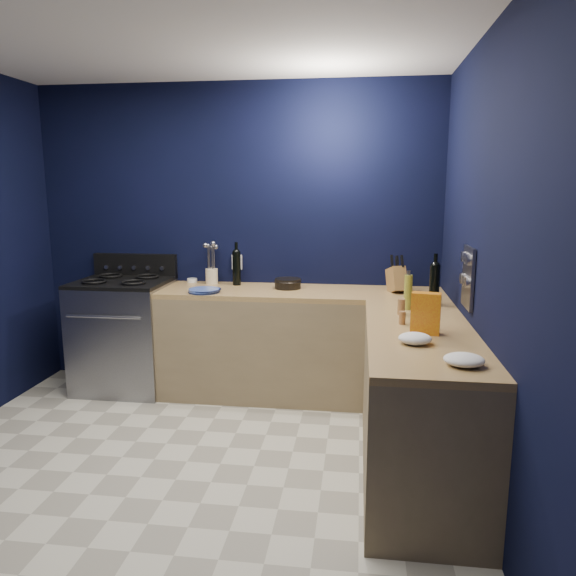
% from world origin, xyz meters
% --- Properties ---
extents(floor, '(3.50, 3.50, 0.02)m').
position_xyz_m(floor, '(0.00, 0.00, -0.01)').
color(floor, beige).
rests_on(floor, ground).
extents(ceiling, '(3.50, 3.50, 0.02)m').
position_xyz_m(ceiling, '(0.00, 0.00, 2.61)').
color(ceiling, silver).
rests_on(ceiling, ground).
extents(wall_back, '(3.50, 0.02, 2.60)m').
position_xyz_m(wall_back, '(0.00, 1.76, 1.30)').
color(wall_back, black).
rests_on(wall_back, ground).
extents(wall_right, '(0.02, 3.50, 2.60)m').
position_xyz_m(wall_right, '(1.76, 0.00, 1.30)').
color(wall_right, black).
rests_on(wall_right, ground).
extents(cab_back, '(2.30, 0.63, 0.86)m').
position_xyz_m(cab_back, '(0.60, 1.44, 0.43)').
color(cab_back, '#877250').
rests_on(cab_back, floor).
extents(top_back, '(2.30, 0.63, 0.04)m').
position_xyz_m(top_back, '(0.60, 1.44, 0.88)').
color(top_back, brown).
rests_on(top_back, cab_back).
extents(cab_right, '(0.63, 1.67, 0.86)m').
position_xyz_m(cab_right, '(1.44, 0.29, 0.43)').
color(cab_right, '#877250').
rests_on(cab_right, floor).
extents(top_right, '(0.63, 1.67, 0.04)m').
position_xyz_m(top_right, '(1.44, 0.29, 0.88)').
color(top_right, brown).
rests_on(top_right, cab_right).
extents(gas_range, '(0.76, 0.66, 0.92)m').
position_xyz_m(gas_range, '(-0.93, 1.42, 0.46)').
color(gas_range, gray).
rests_on(gas_range, floor).
extents(oven_door, '(0.59, 0.02, 0.42)m').
position_xyz_m(oven_door, '(-0.93, 1.10, 0.45)').
color(oven_door, black).
rests_on(oven_door, gas_range).
extents(cooktop, '(0.76, 0.66, 0.03)m').
position_xyz_m(cooktop, '(-0.93, 1.42, 0.94)').
color(cooktop, black).
rests_on(cooktop, gas_range).
extents(backguard, '(0.76, 0.06, 0.20)m').
position_xyz_m(backguard, '(-0.93, 1.72, 1.04)').
color(backguard, black).
rests_on(backguard, gas_range).
extents(spice_panel, '(0.02, 0.28, 0.38)m').
position_xyz_m(spice_panel, '(1.74, 0.55, 1.18)').
color(spice_panel, gray).
rests_on(spice_panel, wall_right).
extents(wall_outlet, '(0.09, 0.02, 0.13)m').
position_xyz_m(wall_outlet, '(0.00, 1.74, 1.08)').
color(wall_outlet, white).
rests_on(wall_outlet, wall_back).
extents(plate_stack, '(0.26, 0.26, 0.03)m').
position_xyz_m(plate_stack, '(-0.16, 1.24, 0.92)').
color(plate_stack, '#2E42A6').
rests_on(plate_stack, top_back).
extents(ramekin, '(0.10, 0.10, 0.03)m').
position_xyz_m(ramekin, '(-0.40, 1.69, 0.92)').
color(ramekin, white).
rests_on(ramekin, top_back).
extents(utensil_crock, '(0.12, 0.12, 0.13)m').
position_xyz_m(utensil_crock, '(-0.20, 1.64, 0.97)').
color(utensil_crock, '#F8E7C1').
rests_on(utensil_crock, top_back).
extents(wine_bottle_back, '(0.07, 0.07, 0.29)m').
position_xyz_m(wine_bottle_back, '(0.03, 1.61, 1.04)').
color(wine_bottle_back, black).
rests_on(wine_bottle_back, top_back).
extents(lemon_basket, '(0.25, 0.25, 0.08)m').
position_xyz_m(lemon_basket, '(0.48, 1.51, 0.94)').
color(lemon_basket, black).
rests_on(lemon_basket, top_back).
extents(knife_block, '(0.17, 0.25, 0.24)m').
position_xyz_m(knife_block, '(1.36, 1.48, 1.00)').
color(knife_block, brown).
rests_on(knife_block, top_back).
extents(wine_bottle_right, '(0.09, 0.09, 0.29)m').
position_xyz_m(wine_bottle_right, '(1.60, 1.01, 1.05)').
color(wine_bottle_right, black).
rests_on(wine_bottle_right, top_right).
extents(oil_bottle, '(0.07, 0.07, 0.24)m').
position_xyz_m(oil_bottle, '(1.40, 0.85, 1.02)').
color(oil_bottle, olive).
rests_on(oil_bottle, top_right).
extents(spice_jar_near, '(0.06, 0.06, 0.11)m').
position_xyz_m(spice_jar_near, '(1.35, 0.68, 0.95)').
color(spice_jar_near, olive).
rests_on(spice_jar_near, top_right).
extents(spice_jar_far, '(0.04, 0.04, 0.08)m').
position_xyz_m(spice_jar_far, '(1.33, 0.43, 0.94)').
color(spice_jar_far, olive).
rests_on(spice_jar_far, top_right).
extents(crouton_bag, '(0.17, 0.11, 0.24)m').
position_xyz_m(crouton_bag, '(1.45, 0.22, 1.02)').
color(crouton_bag, red).
rests_on(crouton_bag, top_right).
extents(towel_front, '(0.22, 0.20, 0.06)m').
position_xyz_m(towel_front, '(1.37, 0.00, 0.93)').
color(towel_front, white).
rests_on(towel_front, top_right).
extents(towel_end, '(0.19, 0.18, 0.06)m').
position_xyz_m(towel_end, '(1.57, -0.33, 0.93)').
color(towel_end, white).
rests_on(towel_end, top_right).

